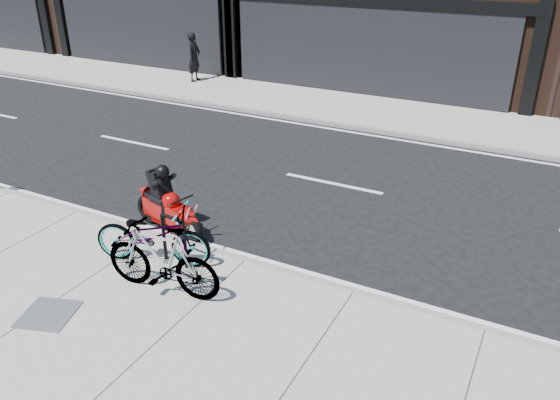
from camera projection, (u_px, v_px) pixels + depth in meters
The scene contains 9 objects.
ground at pixel (295, 219), 11.10m from camera, with size 120.00×120.00×0.00m, color black.
sidewalk_near at pixel (126, 375), 7.09m from camera, with size 60.00×6.00×0.13m, color gray.
sidewalk_far at pixel (403, 116), 17.25m from camera, with size 60.00×3.50×0.13m, color gray.
bike_rack at pixel (174, 236), 9.16m from camera, with size 0.54×0.11×0.90m.
bicycle_front at pixel (152, 235), 9.19m from camera, with size 0.71×2.03×1.07m, color gray.
bicycle_rear at pixel (162, 259), 8.39m from camera, with size 0.56×1.99×1.19m, color gray.
motorcycle at pixel (170, 207), 10.34m from camera, with size 1.86×0.75×1.41m.
pedestrian at pixel (194, 57), 20.71m from camera, with size 0.66×0.43×1.81m, color black.
utility_grate at pixel (48, 314), 8.12m from camera, with size 0.75×0.75×0.01m, color #545356.
Camera 1 is at (4.27, -8.83, 5.22)m, focal length 35.00 mm.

